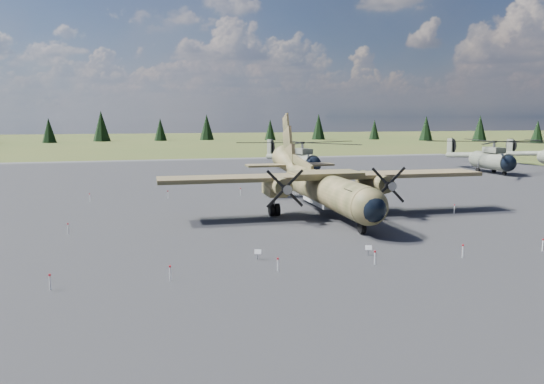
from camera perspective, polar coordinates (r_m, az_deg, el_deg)
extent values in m
plane|color=brown|center=(44.00, 0.86, -3.35)|extent=(500.00, 500.00, 0.00)
cube|color=#5B5B60|center=(53.53, -2.09, -1.30)|extent=(120.00, 120.00, 0.04)
cylinder|color=#434425|center=(47.09, 5.93, 0.24)|extent=(3.38, 18.32, 2.84)
sphere|color=#434425|center=(38.70, 10.40, -1.56)|extent=(2.86, 2.86, 2.78)
sphere|color=black|center=(38.21, 10.74, -1.77)|extent=(2.10, 2.10, 2.04)
cube|color=black|center=(40.05, 9.50, -0.11)|extent=(2.07, 1.68, 0.56)
cone|color=#434425|center=(58.31, 2.06, 2.84)|extent=(2.99, 7.05, 4.27)
cube|color=#999B9E|center=(48.20, 5.51, -0.97)|extent=(2.11, 6.14, 0.51)
cube|color=#2F371D|center=(47.42, 5.75, 1.71)|extent=(29.48, 4.33, 0.35)
cube|color=#434425|center=(47.39, 5.75, 1.98)|extent=(6.19, 3.83, 0.35)
cylinder|color=#434425|center=(45.90, 0.48, 0.84)|extent=(1.68, 5.31, 1.52)
cube|color=#434425|center=(46.77, 0.24, 0.16)|extent=(1.62, 3.49, 0.81)
cone|color=gray|center=(42.74, 1.54, 0.30)|extent=(0.80, 0.93, 0.77)
cylinder|color=black|center=(47.04, 0.24, -1.91)|extent=(0.92, 1.14, 1.11)
cylinder|color=#434425|center=(48.89, 10.92, 1.14)|extent=(1.68, 5.31, 1.52)
cube|color=#434425|center=(49.70, 10.51, 0.50)|extent=(1.62, 3.49, 0.81)
cone|color=gray|center=(45.93, 12.60, 0.65)|extent=(0.80, 0.93, 0.77)
cylinder|color=black|center=(49.95, 10.46, -1.46)|extent=(0.92, 1.14, 1.11)
cube|color=#434425|center=(54.57, 3.14, 3.11)|extent=(0.51, 7.66, 1.70)
cube|color=#2F371D|center=(58.79, 1.93, 2.93)|extent=(9.79, 2.52, 0.22)
cylinder|color=gray|center=(39.98, 9.66, -2.74)|extent=(0.15, 0.15, 0.91)
cylinder|color=black|center=(40.12, 9.64, -3.77)|extent=(0.38, 0.96, 0.95)
cylinder|color=gray|center=(80.24, 3.14, 3.23)|extent=(3.81, 7.91, 2.63)
sphere|color=black|center=(76.92, 4.44, 2.97)|extent=(2.78, 2.78, 2.42)
sphere|color=gray|center=(83.61, 1.94, 3.43)|extent=(2.78, 2.78, 2.42)
cube|color=gray|center=(79.75, 3.29, 4.41)|extent=(2.31, 3.61, 0.79)
cylinder|color=gray|center=(79.70, 3.29, 4.98)|extent=(0.43, 0.43, 1.05)
cylinder|color=gray|center=(87.14, 0.79, 3.87)|extent=(2.31, 9.02, 1.51)
cube|color=gray|center=(90.64, -0.27, 4.86)|extent=(0.46, 1.49, 2.53)
cylinder|color=black|center=(90.79, -0.06, 4.87)|extent=(0.50, 2.71, 2.74)
cylinder|color=black|center=(77.61, 4.21, 1.92)|extent=(0.41, 0.75, 0.72)
cylinder|color=black|center=(80.87, 1.82, 2.19)|extent=(0.45, 0.88, 0.84)
cylinder|color=gray|center=(80.82, 1.83, 2.58)|extent=(0.17, 0.17, 1.53)
cylinder|color=black|center=(82.16, 3.61, 2.27)|extent=(0.45, 0.88, 0.84)
cylinder|color=gray|center=(82.10, 3.61, 2.65)|extent=(0.17, 0.17, 1.53)
cylinder|color=gray|center=(88.96, 22.55, 3.12)|extent=(2.95, 7.79, 2.67)
sphere|color=black|center=(85.87, 24.03, 2.84)|extent=(2.55, 2.55, 2.46)
sphere|color=gray|center=(92.11, 21.16, 3.34)|extent=(2.55, 2.55, 2.46)
cube|color=gray|center=(88.50, 22.77, 4.20)|extent=(1.94, 3.49, 0.80)
cylinder|color=gray|center=(88.46, 22.79, 4.71)|extent=(0.40, 0.40, 1.07)
cylinder|color=gray|center=(95.41, 19.82, 3.78)|extent=(1.22, 9.16, 1.53)
cube|color=gray|center=(98.72, 18.59, 4.74)|extent=(0.29, 1.51, 2.57)
cylinder|color=black|center=(98.92, 18.78, 4.74)|extent=(0.16, 2.78, 2.78)
cylinder|color=black|center=(86.52, 23.72, 1.90)|extent=(0.33, 0.74, 0.73)
cylinder|color=black|center=(89.31, 21.26, 2.20)|extent=(0.35, 0.87, 0.86)
cylinder|color=gray|center=(89.26, 21.28, 2.56)|extent=(0.16, 0.16, 1.55)
cylinder|color=black|center=(90.97, 22.77, 2.22)|extent=(0.35, 0.87, 0.86)
cylinder|color=gray|center=(90.92, 22.78, 2.57)|extent=(0.16, 0.16, 1.55)
sphere|color=gray|center=(103.93, 27.22, 3.39)|extent=(2.61, 2.61, 2.29)
cylinder|color=gray|center=(106.28, 25.67, 3.76)|extent=(2.11, 8.53, 1.42)
cube|color=gray|center=(108.67, 24.22, 4.59)|extent=(0.43, 1.41, 2.39)
cylinder|color=black|center=(108.93, 24.34, 4.59)|extent=(0.45, 2.57, 2.59)
cube|color=gray|center=(32.87, -1.56, -6.84)|extent=(0.09, 0.09, 0.52)
cube|color=white|center=(32.76, -1.54, -6.44)|extent=(0.45, 0.30, 0.29)
cube|color=gray|center=(34.40, 10.31, -6.29)|extent=(0.09, 0.09, 0.52)
cube|color=white|center=(34.30, 10.35, -5.91)|extent=(0.45, 0.30, 0.29)
cylinder|color=white|center=(29.45, -22.76, -8.98)|extent=(0.07, 0.07, 0.80)
cylinder|color=red|center=(29.34, -22.81, -8.23)|extent=(0.12, 0.12, 0.10)
cylinder|color=white|center=(29.23, -10.90, -8.61)|extent=(0.07, 0.07, 0.80)
cylinder|color=red|center=(29.12, -10.92, -7.86)|extent=(0.12, 0.12, 0.10)
cylinder|color=white|center=(30.22, 0.63, -7.90)|extent=(0.07, 0.07, 0.80)
cylinder|color=red|center=(30.11, 0.63, -7.17)|extent=(0.12, 0.12, 0.10)
cylinder|color=white|center=(32.31, 11.00, -7.00)|extent=(0.07, 0.07, 0.80)
cylinder|color=red|center=(32.21, 11.02, -6.31)|extent=(0.12, 0.12, 0.10)
cylinder|color=white|center=(35.31, 19.83, -6.04)|extent=(0.07, 0.07, 0.80)
cylinder|color=red|center=(35.22, 19.86, -5.41)|extent=(0.12, 0.12, 0.10)
cylinder|color=white|center=(39.01, 27.11, -5.14)|extent=(0.07, 0.07, 0.80)
cylinder|color=red|center=(38.92, 27.14, -4.57)|extent=(0.12, 0.12, 0.10)
cylinder|color=white|center=(58.20, -19.02, -0.58)|extent=(0.07, 0.07, 0.80)
cylinder|color=red|center=(58.14, -19.03, -0.19)|extent=(0.12, 0.12, 0.10)
cylinder|color=white|center=(58.18, -11.14, -0.29)|extent=(0.07, 0.07, 0.80)
cylinder|color=red|center=(58.13, -11.15, 0.10)|extent=(0.12, 0.12, 0.10)
cylinder|color=white|center=(59.26, -3.40, 0.00)|extent=(0.07, 0.07, 0.80)
cylinder|color=red|center=(59.21, -3.41, 0.38)|extent=(0.12, 0.12, 0.10)
cylinder|color=white|center=(61.37, 3.93, 0.27)|extent=(0.07, 0.07, 0.80)
cylinder|color=red|center=(61.32, 3.93, 0.64)|extent=(0.12, 0.12, 0.10)
cylinder|color=white|center=(64.41, 10.67, 0.52)|extent=(0.07, 0.07, 0.80)
cylinder|color=red|center=(64.36, 10.68, 0.87)|extent=(0.12, 0.12, 0.10)
cylinder|color=white|center=(42.53, -21.08, -3.75)|extent=(0.07, 0.07, 0.80)
cylinder|color=red|center=(42.45, -21.11, -3.22)|extent=(0.12, 0.12, 0.10)
cylinder|color=white|center=(50.93, 19.02, -1.77)|extent=(0.07, 0.07, 0.80)
cylinder|color=red|center=(50.87, 19.04, -1.32)|extent=(0.12, 0.12, 0.10)
cone|color=black|center=(204.42, 26.65, 5.86)|extent=(4.29, 4.29, 7.66)
cone|color=black|center=(207.32, 21.45, 6.41)|extent=(5.23, 5.23, 9.35)
cone|color=black|center=(206.94, 16.23, 6.62)|extent=(5.14, 5.14, 9.18)
cone|color=black|center=(212.83, 10.95, 6.62)|extent=(4.30, 4.30, 7.68)
cone|color=black|center=(209.31, 5.03, 7.02)|extent=(5.56, 5.56, 9.94)
cone|color=black|center=(201.99, -0.20, 6.73)|extent=(4.41, 4.41, 7.88)
cone|color=black|center=(205.82, -7.04, 6.95)|extent=(5.46, 5.46, 9.76)
cone|color=black|center=(201.24, -11.92, 6.61)|extent=(4.64, 4.64, 8.28)
cone|color=black|center=(201.59, -17.89, 6.77)|extent=(6.13, 6.13, 10.95)
cone|color=black|center=(196.13, -22.87, 6.14)|extent=(4.72, 4.72, 8.43)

